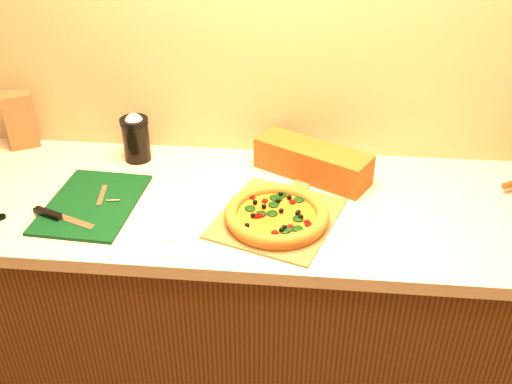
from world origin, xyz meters
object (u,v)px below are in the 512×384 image
at_px(pizza_peel, 279,215).
at_px(cutting_board, 91,204).
at_px(wine_glass, 135,127).
at_px(dark_jar, 136,139).
at_px(pizza, 277,215).

distance_m(pizza_peel, cutting_board, 0.56).
bearing_deg(cutting_board, wine_glass, 81.13).
distance_m(wine_glass, dark_jar, 0.05).
bearing_deg(pizza, pizza_peel, 82.23).
xyz_separation_m(pizza, dark_jar, (-0.50, 0.33, 0.05)).
bearing_deg(pizza_peel, pizza, -78.96).
bearing_deg(pizza_peel, cutting_board, -161.47).
relative_size(pizza, cutting_board, 0.79).
bearing_deg(wine_glass, dark_jar, 107.37).
bearing_deg(wine_glass, pizza_peel, -30.58).
xyz_separation_m(pizza_peel, dark_jar, (-0.50, 0.30, 0.07)).
xyz_separation_m(pizza, wine_glass, (-0.50, 0.33, 0.10)).
distance_m(cutting_board, wine_glass, 0.32).
bearing_deg(dark_jar, pizza, -33.85).
relative_size(pizza_peel, dark_jar, 3.38).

